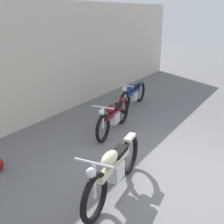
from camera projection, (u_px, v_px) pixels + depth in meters
name	position (u px, v px, depth m)	size (l,w,h in m)	color
ground_plane	(177.00, 177.00, 5.20)	(40.00, 40.00, 0.00)	slate
building_wall	(12.00, 68.00, 6.87)	(18.00, 0.30, 3.22)	beige
motorcycle_cream	(114.00, 169.00, 4.58)	(2.16, 0.65, 0.97)	black
motorcycle_maroon	(113.00, 116.00, 7.00)	(1.96, 0.61, 0.89)	black
motorcycle_blue	(133.00, 94.00, 8.87)	(1.93, 0.54, 0.87)	black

